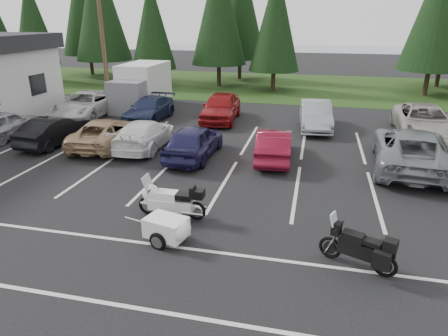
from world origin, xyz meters
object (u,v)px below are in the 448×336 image
car_near_6 (411,149)px  car_near_2 (106,133)px  box_truck (139,87)px  touring_motorcycle (171,197)px  utility_pole (102,36)px  car_far_1 (149,109)px  car_near_3 (145,134)px  adventure_motorcycle (358,244)px  car_far_4 (424,121)px  car_near_5 (274,145)px  car_far_2 (221,107)px  car_far_3 (316,115)px  cargo_trailer (166,230)px  car_near_4 (194,141)px  car_far_0 (87,104)px  car_near_0 (5,124)px  car_near_1 (55,130)px

car_near_6 → car_near_2: bearing=6.0°
box_truck → touring_motorcycle: bearing=-62.4°
utility_pole → car_far_1: size_ratio=1.94×
car_near_3 → adventure_motorcycle: size_ratio=2.12×
car_near_6 → car_far_4: bearing=-101.4°
touring_motorcycle → car_far_1: bearing=116.3°
car_near_5 → car_far_2: size_ratio=0.84×
car_far_3 → adventure_motorcycle: car_far_3 is taller
adventure_motorcycle → touring_motorcycle: bearing=-172.5°
touring_motorcycle → cargo_trailer: (0.36, -1.41, -0.30)m
car_near_5 → car_far_1: size_ratio=0.88×
car_near_2 → car_far_4: 16.12m
utility_pole → car_near_5: size_ratio=2.19×
car_near_4 → cargo_trailer: bearing=102.3°
car_far_1 → car_near_2: bearing=-88.4°
car_far_0 → car_near_0: bearing=-108.4°
car_far_1 → cargo_trailer: bearing=-63.7°
touring_motorcycle → car_far_3: bearing=70.8°
touring_motorcycle → car_near_6: bearing=38.3°
car_near_0 → touring_motorcycle: (11.25, -6.27, -0.05)m
car_near_3 → car_far_3: (7.80, 5.36, 0.09)m
box_truck → car_far_4: box_truck is taller
utility_pole → box_truck: size_ratio=1.61×
box_truck → car_far_1: bearing=-56.2°
car_far_4 → car_far_3: bearing=179.6°
car_far_3 → touring_motorcycle: (-4.17, -11.73, -0.08)m
car_near_4 → adventure_motorcycle: 9.52m
car_near_0 → car_far_2: 11.59m
box_truck → car_far_3: 12.00m
car_near_6 → car_near_4: bearing=10.1°
car_far_0 → car_far_4: (19.35, 0.08, 0.02)m
car_near_3 → adventure_motorcycle: 11.97m
car_near_3 → car_near_2: bearing=3.2°
box_truck → car_near_4: box_truck is taller
car_far_3 → car_far_4: (5.48, -0.24, 0.04)m
car_near_4 → cargo_trailer: size_ratio=2.72×
cargo_trailer → adventure_motorcycle: size_ratio=0.74×
utility_pole → adventure_motorcycle: (14.92, -15.33, -4.03)m
car_far_1 → car_far_3: (9.75, 0.26, 0.08)m
car_near_0 → box_truck: bearing=-111.5°
box_truck → car_far_4: (17.17, -2.86, -0.66)m
cargo_trailer → adventure_motorcycle: 5.05m
car_near_4 → car_far_2: size_ratio=0.90×
car_near_3 → car_near_6: 11.68m
car_near_1 → cargo_trailer: size_ratio=2.58×
car_far_0 → cargo_trailer: (10.06, -12.82, -0.41)m
car_near_1 → car_far_4: 18.67m
car_near_6 → car_far_1: bearing=-15.1°
car_near_2 → cargo_trailer: 9.67m
car_near_3 → car_far_3: bearing=-146.9°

